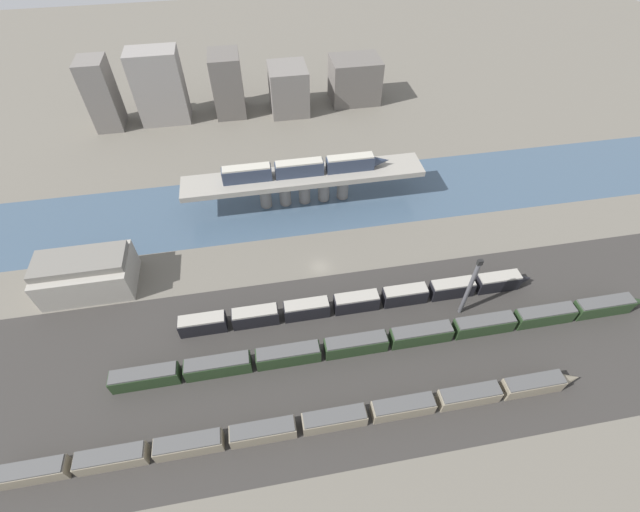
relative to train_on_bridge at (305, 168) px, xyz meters
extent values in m
plane|color=#666056|center=(-0.28, -24.34, -10.97)|extent=(400.00, 400.00, 0.00)
cube|color=#33302D|center=(-0.28, -48.34, -10.97)|extent=(280.00, 42.00, 0.01)
cube|color=#3D5166|center=(-0.28, 0.00, -10.97)|extent=(320.00, 26.26, 0.01)
cube|color=gray|center=(-0.28, 0.00, -2.72)|extent=(62.93, 9.00, 1.47)
cylinder|color=gray|center=(-10.79, 0.00, -7.21)|extent=(3.05, 3.05, 7.52)
cylinder|color=gray|center=(-5.53, 0.00, -7.21)|extent=(3.05, 3.05, 7.52)
cylinder|color=gray|center=(-0.28, 0.00, -7.21)|extent=(3.05, 3.05, 7.52)
cylinder|color=gray|center=(4.97, 0.00, -7.21)|extent=(3.05, 3.05, 7.52)
cylinder|color=gray|center=(10.22, 0.00, -7.21)|extent=(3.05, 3.05, 7.52)
cube|color=#2D384C|center=(-14.75, 0.00, -0.15)|extent=(12.38, 3.00, 3.66)
cube|color=#B7B2A3|center=(-14.75, 0.00, 1.87)|extent=(11.88, 2.76, 0.40)
cube|color=#2D384C|center=(-1.43, 0.00, -0.15)|extent=(12.38, 3.00, 3.66)
cube|color=#B7B2A3|center=(-1.43, 0.00, 1.87)|extent=(11.88, 2.76, 0.40)
cube|color=#2D384C|center=(11.88, 0.00, -0.15)|extent=(12.38, 3.00, 3.66)
cube|color=#B7B2A3|center=(11.88, 0.00, 1.87)|extent=(11.88, 2.76, 0.40)
cone|color=#2D384C|center=(20.24, 0.00, -0.34)|extent=(4.33, 2.70, 2.70)
cube|color=gray|center=(-54.17, -61.15, -9.42)|extent=(11.35, 3.00, 3.10)
cube|color=#4C4C4C|center=(-54.17, -61.15, -7.67)|extent=(10.90, 2.76, 0.40)
cube|color=gray|center=(-41.68, -61.15, -9.42)|extent=(11.35, 3.00, 3.10)
cube|color=#4C4C4C|center=(-41.68, -61.15, -7.67)|extent=(10.90, 2.76, 0.40)
cube|color=gray|center=(-29.19, -61.15, -9.42)|extent=(11.35, 3.00, 3.10)
cube|color=#4C4C4C|center=(-29.19, -61.15, -7.67)|extent=(10.90, 2.76, 0.40)
cube|color=gray|center=(-16.69, -61.15, -9.42)|extent=(11.35, 3.00, 3.10)
cube|color=#4C4C4C|center=(-16.69, -61.15, -7.67)|extent=(10.90, 2.76, 0.40)
cube|color=gray|center=(-4.20, -61.15, -9.42)|extent=(11.35, 3.00, 3.10)
cube|color=#4C4C4C|center=(-4.20, -61.15, -7.67)|extent=(10.90, 2.76, 0.40)
cube|color=gray|center=(8.29, -61.15, -9.42)|extent=(11.35, 3.00, 3.10)
cube|color=#4C4C4C|center=(8.29, -61.15, -7.67)|extent=(10.90, 2.76, 0.40)
cube|color=gray|center=(20.79, -61.15, -9.42)|extent=(11.35, 3.00, 3.10)
cube|color=#4C4C4C|center=(20.79, -61.15, -7.67)|extent=(10.90, 2.76, 0.40)
cube|color=gray|center=(33.28, -61.15, -9.42)|extent=(11.35, 3.00, 3.10)
cube|color=#4C4C4C|center=(33.28, -61.15, -7.67)|extent=(10.90, 2.76, 0.40)
cone|color=gray|center=(40.94, -61.15, -9.58)|extent=(3.97, 2.70, 2.70)
cube|color=#23381E|center=(-37.61, -47.37, -9.23)|extent=(12.55, 3.05, 3.49)
cube|color=#4C4C4C|center=(-37.61, -47.37, -7.28)|extent=(12.05, 2.81, 0.40)
cube|color=#23381E|center=(-24.11, -47.37, -9.23)|extent=(12.55, 3.05, 3.49)
cube|color=#4C4C4C|center=(-24.11, -47.37, -7.28)|extent=(12.05, 2.81, 0.40)
cube|color=#23381E|center=(-10.62, -47.37, -9.23)|extent=(12.55, 3.05, 3.49)
cube|color=#4C4C4C|center=(-10.62, -47.37, -7.28)|extent=(12.05, 2.81, 0.40)
cube|color=#23381E|center=(2.87, -47.37, -9.23)|extent=(12.55, 3.05, 3.49)
cube|color=#4C4C4C|center=(2.87, -47.37, -7.28)|extent=(12.05, 2.81, 0.40)
cube|color=#23381E|center=(16.37, -47.37, -9.23)|extent=(12.55, 3.05, 3.49)
cube|color=#4C4C4C|center=(16.37, -47.37, -7.28)|extent=(12.05, 2.81, 0.40)
cube|color=#23381E|center=(29.86, -47.37, -9.23)|extent=(12.55, 3.05, 3.49)
cube|color=#4C4C4C|center=(29.86, -47.37, -7.28)|extent=(12.05, 2.81, 0.40)
cube|color=#23381E|center=(43.35, -47.37, -9.23)|extent=(12.55, 3.05, 3.49)
cube|color=#4C4C4C|center=(43.35, -47.37, -7.28)|extent=(12.05, 2.81, 0.40)
cube|color=#23381E|center=(56.85, -47.37, -9.23)|extent=(12.55, 3.05, 3.49)
cube|color=#4C4C4C|center=(56.85, -47.37, -7.28)|extent=(12.05, 2.81, 0.40)
cone|color=#23381E|center=(65.32, -47.37, -9.40)|extent=(4.39, 2.75, 2.75)
cube|color=black|center=(-27.06, -37.28, -9.12)|extent=(9.62, 3.07, 3.69)
cube|color=#9E998E|center=(-27.06, -37.28, -7.08)|extent=(9.24, 2.83, 0.40)
cube|color=black|center=(-16.26, -37.28, -9.12)|extent=(9.62, 3.07, 3.69)
cube|color=#9E998E|center=(-16.26, -37.28, -7.08)|extent=(9.24, 2.83, 0.40)
cube|color=black|center=(-5.46, -37.28, -9.12)|extent=(9.62, 3.07, 3.69)
cube|color=#9E998E|center=(-5.46, -37.28, -7.08)|extent=(9.24, 2.83, 0.40)
cube|color=black|center=(5.34, -37.28, -9.12)|extent=(9.62, 3.07, 3.69)
cube|color=#9E998E|center=(5.34, -37.28, -7.08)|extent=(9.24, 2.83, 0.40)
cube|color=black|center=(16.14, -37.28, -9.12)|extent=(9.62, 3.07, 3.69)
cube|color=#9E998E|center=(16.14, -37.28, -7.08)|extent=(9.24, 2.83, 0.40)
cube|color=black|center=(26.95, -37.28, -9.12)|extent=(9.62, 3.07, 3.69)
cube|color=#9E998E|center=(26.95, -37.28, -7.08)|extent=(9.24, 2.83, 0.40)
cube|color=black|center=(37.75, -37.28, -9.12)|extent=(9.62, 3.07, 3.69)
cube|color=#9E998E|center=(37.75, -37.28, -7.08)|extent=(9.24, 2.83, 0.40)
cone|color=black|center=(44.24, -37.28, -9.31)|extent=(3.37, 2.77, 2.77)
cube|color=#9E998E|center=(-51.95, -21.16, -7.17)|extent=(19.49, 11.63, 7.60)
cube|color=slate|center=(-51.95, -21.16, -2.53)|extent=(19.10, 8.14, 1.67)
cylinder|color=#4C4C51|center=(27.24, -42.16, -3.28)|extent=(0.83, 0.83, 15.38)
cube|color=black|center=(27.24, -42.16, 5.01)|extent=(1.00, 0.70, 1.20)
cube|color=slate|center=(-57.79, 49.60, 0.00)|extent=(8.34, 10.18, 21.95)
cube|color=gray|center=(-39.80, 50.44, 0.59)|extent=(15.49, 9.58, 23.11)
cube|color=#605B56|center=(-18.26, 51.93, -0.99)|extent=(9.79, 12.58, 19.96)
cube|color=slate|center=(1.79, 49.65, -3.33)|extent=(12.56, 13.87, 15.28)
cube|color=#605B56|center=(25.57, 52.95, -3.57)|extent=(16.79, 12.85, 14.80)
camera|label=1|loc=(-11.75, -89.65, 65.32)|focal=24.00mm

